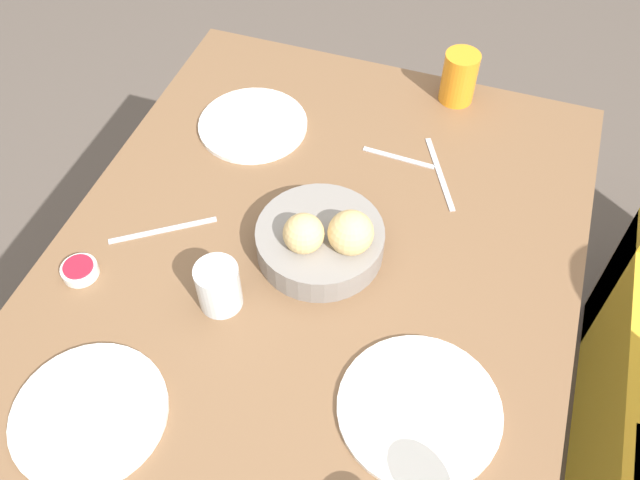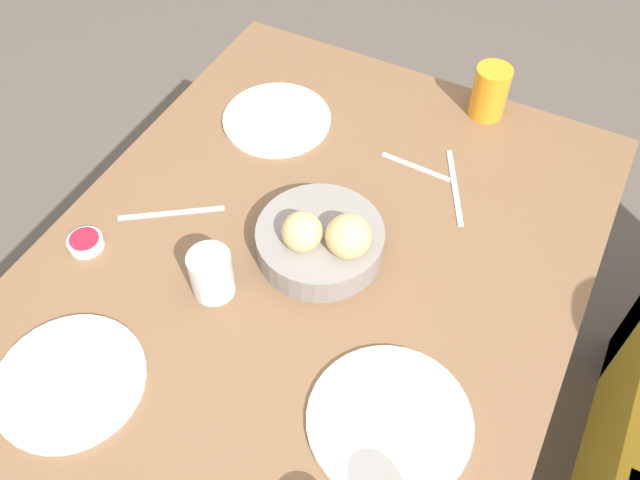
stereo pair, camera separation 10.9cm
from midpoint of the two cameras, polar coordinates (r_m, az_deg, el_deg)
The scene contains 12 objects.
ground_plane at distance 1.84m, azimuth 0.72°, elevation -16.24°, with size 10.00×10.00×0.00m, color #564C44.
dining_table at distance 1.28m, azimuth 1.01°, elevation -5.45°, with size 1.23×0.93×0.74m.
bread_basket at distance 1.19m, azimuth 2.78°, elevation -0.10°, with size 0.23×0.23×0.12m.
plate_near_left at distance 1.46m, azimuth -1.50°, elevation 10.04°, with size 0.23×0.23×0.01m.
plate_near_right at distance 1.13m, azimuth -17.74°, elevation -11.41°, with size 0.24×0.24×0.01m.
plate_far_center at distance 1.06m, azimuth 8.90°, elevation -14.99°, with size 0.25×0.25×0.01m.
juice_glass at distance 1.50m, azimuth 16.20°, elevation 11.80°, with size 0.07×0.07×0.11m.
water_tumbler at distance 1.14m, azimuth -6.45°, elevation -3.01°, with size 0.07×0.07×0.09m.
jam_bowl_berry at distance 1.27m, azimuth -16.88°, elevation -0.33°, with size 0.06×0.06×0.02m.
fork_silver at distance 1.36m, azimuth 13.55°, elevation 4.25°, with size 0.18×0.10×0.00m.
knife_silver at distance 1.30m, azimuth -10.08°, elevation 2.11°, with size 0.12×0.17×0.00m.
spoon_coffee at distance 1.38m, azimuth 10.32°, elevation 5.96°, with size 0.02×0.15×0.00m.
Camera 2 is at (0.60, 0.35, 1.71)m, focal length 38.00 mm.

